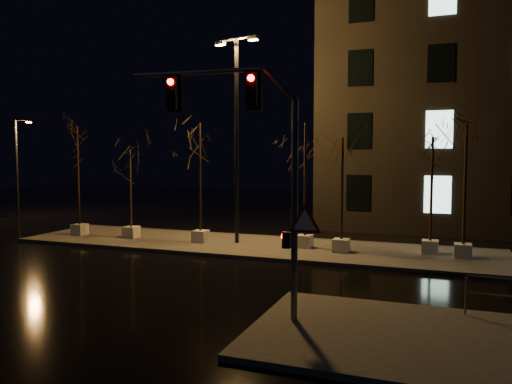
% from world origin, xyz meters
% --- Properties ---
extents(ground, '(90.00, 90.00, 0.00)m').
position_xyz_m(ground, '(0.00, 0.00, 0.00)').
color(ground, black).
rests_on(ground, ground).
extents(median, '(22.00, 5.00, 0.15)m').
position_xyz_m(median, '(0.00, 6.00, 0.07)').
color(median, '#42403B').
rests_on(median, ground).
extents(sidewalk_corner, '(7.00, 5.00, 0.15)m').
position_xyz_m(sidewalk_corner, '(7.50, -3.50, 0.07)').
color(sidewalk_corner, '#42403B').
rests_on(sidewalk_corner, ground).
extents(tree_0, '(1.80, 1.80, 5.64)m').
position_xyz_m(tree_0, '(-9.09, 5.51, 4.43)').
color(tree_0, silver).
rests_on(tree_0, median).
extents(tree_1, '(1.80, 1.80, 4.40)m').
position_xyz_m(tree_1, '(-6.10, 5.68, 3.49)').
color(tree_1, silver).
rests_on(tree_1, median).
extents(tree_2, '(1.80, 1.80, 5.66)m').
position_xyz_m(tree_2, '(-2.31, 5.71, 4.45)').
color(tree_2, silver).
rests_on(tree_2, median).
extents(tree_3, '(1.80, 1.80, 5.59)m').
position_xyz_m(tree_3, '(2.59, 6.10, 4.39)').
color(tree_3, silver).
rests_on(tree_3, median).
extents(tree_4, '(1.80, 1.80, 4.91)m').
position_xyz_m(tree_4, '(4.30, 5.67, 3.87)').
color(tree_4, silver).
rests_on(tree_4, median).
extents(tree_5, '(1.80, 1.80, 4.92)m').
position_xyz_m(tree_5, '(7.80, 6.60, 3.89)').
color(tree_5, silver).
rests_on(tree_5, median).
extents(tree_6, '(1.80, 1.80, 5.40)m').
position_xyz_m(tree_6, '(9.04, 6.20, 4.25)').
color(tree_6, silver).
rests_on(tree_6, median).
extents(traffic_signal_mast, '(5.08, 0.39, 6.21)m').
position_xyz_m(traffic_signal_mast, '(3.84, -3.43, 4.23)').
color(traffic_signal_mast, slate).
rests_on(traffic_signal_mast, sidewalk_corner).
extents(streetlight_main, '(2.32, 0.80, 9.34)m').
position_xyz_m(streetlight_main, '(-0.66, 6.18, 5.54)').
color(streetlight_main, black).
rests_on(streetlight_main, median).
extents(streetlight_far, '(1.29, 0.38, 6.59)m').
position_xyz_m(streetlight_far, '(-18.81, 11.09, 3.63)').
color(streetlight_far, black).
rests_on(streetlight_far, ground).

